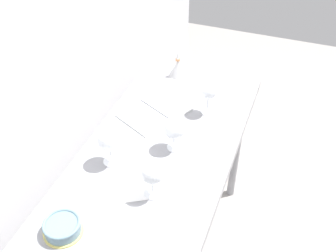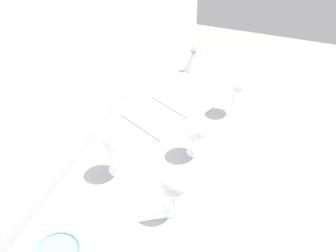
# 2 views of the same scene
# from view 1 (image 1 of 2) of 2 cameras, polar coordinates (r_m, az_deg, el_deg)

# --- Properties ---
(back_wall) EXTENTS (3.80, 0.04, 2.60)m
(back_wall) POSITION_cam_1_polar(r_m,az_deg,el_deg) (1.86, -15.86, 10.06)
(back_wall) COLOR silver
(back_wall) RESTS_ON ground_plane
(steel_counter) EXTENTS (1.40, 0.65, 0.90)m
(steel_counter) POSITION_cam_1_polar(r_m,az_deg,el_deg) (1.96, -1.01, -5.10)
(steel_counter) COLOR gray
(steel_counter) RESTS_ON ground_plane
(wine_glass_far_left) EXTENTS (0.10, 0.10, 0.18)m
(wine_glass_far_left) POSITION_cam_1_polar(r_m,az_deg,el_deg) (1.75, -8.03, -1.96)
(wine_glass_far_left) COLOR white
(wine_glass_far_left) RESTS_ON steel_counter
(wine_glass_near_center) EXTENTS (0.09, 0.09, 0.16)m
(wine_glass_near_center) POSITION_cam_1_polar(r_m,az_deg,el_deg) (1.81, 0.84, -0.38)
(wine_glass_near_center) COLOR white
(wine_glass_near_center) RESTS_ON steel_counter
(wine_glass_near_left) EXTENTS (0.09, 0.09, 0.17)m
(wine_glass_near_left) POSITION_cam_1_polar(r_m,az_deg,el_deg) (1.60, -2.15, -6.44)
(wine_glass_near_left) COLOR white
(wine_glass_near_left) RESTS_ON steel_counter
(wine_glass_near_right) EXTENTS (0.08, 0.08, 0.17)m
(wine_glass_near_right) POSITION_cam_1_polar(r_m,az_deg,el_deg) (2.01, 5.54, 4.71)
(wine_glass_near_right) COLOR white
(wine_glass_near_right) RESTS_ON steel_counter
(open_notebook) EXTENTS (0.41, 0.36, 0.01)m
(open_notebook) POSITION_cam_1_polar(r_m,az_deg,el_deg) (2.08, -1.62, 2.08)
(open_notebook) COLOR white
(open_notebook) RESTS_ON steel_counter
(tasting_sheet_upper) EXTENTS (0.27, 0.31, 0.00)m
(tasting_sheet_upper) POSITION_cam_1_polar(r_m,az_deg,el_deg) (1.72, -7.34, -8.59)
(tasting_sheet_upper) COLOR white
(tasting_sheet_upper) RESTS_ON steel_counter
(tasting_bowl) EXTENTS (0.15, 0.15, 0.05)m
(tasting_bowl) POSITION_cam_1_polar(r_m,az_deg,el_deg) (1.60, -14.23, -13.22)
(tasting_bowl) COLOR #DBCC66
(tasting_bowl) RESTS_ON steel_counter
(decanter_funnel) EXTENTS (0.09, 0.09, 0.14)m
(decanter_funnel) POSITION_cam_1_polar(r_m,az_deg,el_deg) (2.33, 1.32, 7.96)
(decanter_funnel) COLOR silver
(decanter_funnel) RESTS_ON steel_counter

